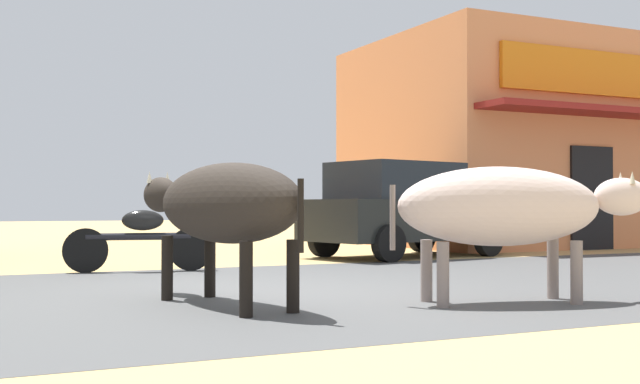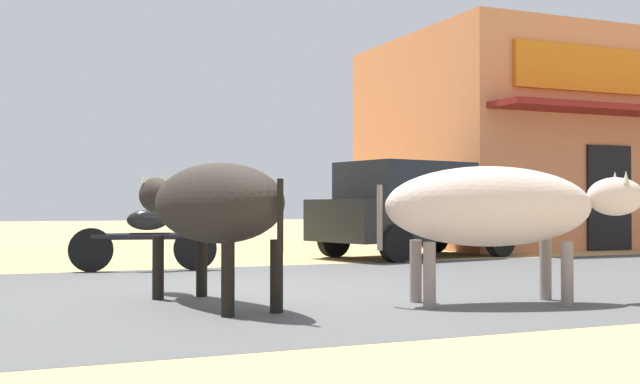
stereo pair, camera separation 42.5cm
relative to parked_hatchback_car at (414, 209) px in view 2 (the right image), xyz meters
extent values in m
plane|color=tan|center=(-4.58, -4.21, -0.84)|extent=(80.00, 80.00, 0.00)
cube|color=#4D4D4D|center=(-4.58, -4.21, -0.84)|extent=(72.00, 6.58, 0.00)
cube|color=#D98252|center=(5.28, 2.98, 1.46)|extent=(7.42, 5.41, 4.61)
cube|color=orange|center=(5.28, 0.22, 2.75)|extent=(5.94, 0.10, 0.90)
cube|color=black|center=(4.63, 0.25, 0.21)|extent=(1.10, 0.06, 2.10)
cube|color=black|center=(0.08, 0.02, -0.19)|extent=(3.96, 2.40, 0.70)
cube|color=#1E2328|center=(-0.19, -0.04, 0.48)|extent=(2.31, 1.92, 0.64)
cylinder|color=black|center=(1.08, 1.08, -0.54)|extent=(0.62, 0.30, 0.60)
cylinder|color=black|center=(1.43, -0.53, -0.54)|extent=(0.62, 0.30, 0.60)
cylinder|color=black|center=(-1.27, 0.57, -0.54)|extent=(0.62, 0.30, 0.60)
cylinder|color=black|center=(-0.91, -1.04, -0.54)|extent=(0.62, 0.30, 0.60)
cylinder|color=black|center=(-4.20, -1.25, -0.54)|extent=(0.60, 0.19, 0.60)
cylinder|color=black|center=(-5.57, -0.98, -0.54)|extent=(0.60, 0.19, 0.60)
cylinder|color=black|center=(-4.89, -1.12, -0.36)|extent=(1.39, 0.37, 0.10)
ellipsoid|color=black|center=(-4.84, -1.13, -0.14)|extent=(0.60, 0.34, 0.28)
cylinder|color=black|center=(-4.27, -1.24, -0.09)|extent=(0.06, 0.06, 0.60)
ellipsoid|color=#2B251F|center=(-5.04, -5.17, 0.08)|extent=(1.05, 2.29, 0.72)
ellipsoid|color=#2B251F|center=(-5.29, -3.84, 0.17)|extent=(0.38, 0.60, 0.36)
cone|color=beige|center=(-5.40, -3.81, 0.35)|extent=(0.06, 0.06, 0.12)
cone|color=beige|center=(-5.20, -3.77, 0.35)|extent=(0.06, 0.06, 0.12)
cylinder|color=black|center=(-5.40, -4.51, -0.53)|extent=(0.11, 0.11, 0.61)
cylinder|color=black|center=(-4.95, -4.42, -0.53)|extent=(0.11, 0.11, 0.61)
cylinder|color=black|center=(-5.13, -5.92, -0.53)|extent=(0.11, 0.11, 0.61)
cylinder|color=black|center=(-4.68, -5.84, -0.53)|extent=(0.11, 0.11, 0.61)
cylinder|color=black|center=(-4.83, -6.31, -0.02)|extent=(0.05, 0.05, 0.58)
ellipsoid|color=beige|center=(-2.69, -6.04, 0.05)|extent=(2.06, 1.14, 0.73)
ellipsoid|color=beige|center=(-1.50, -6.36, 0.14)|extent=(0.61, 0.42, 0.36)
cone|color=beige|center=(-1.42, -6.28, 0.32)|extent=(0.06, 0.06, 0.12)
cone|color=beige|center=(-1.48, -6.47, 0.32)|extent=(0.06, 0.06, 0.12)
cylinder|color=gray|center=(-2.01, -5.99, -0.55)|extent=(0.11, 0.11, 0.58)
cylinder|color=gray|center=(-2.13, -6.43, -0.55)|extent=(0.11, 0.11, 0.58)
cylinder|color=gray|center=(-3.24, -5.66, -0.55)|extent=(0.11, 0.11, 0.58)
cylinder|color=gray|center=(-3.36, -6.10, -0.55)|extent=(0.11, 0.11, 0.58)
cylinder|color=gray|center=(-3.68, -5.77, -0.05)|extent=(0.05, 0.05, 0.59)
cylinder|color=#262633|center=(2.74, 0.59, -0.46)|extent=(0.14, 0.14, 0.76)
cylinder|color=#262633|center=(2.74, 0.41, -0.46)|extent=(0.14, 0.14, 0.76)
cube|color=maroon|center=(2.74, 0.50, 0.19)|extent=(0.42, 0.30, 0.54)
sphere|color=tan|center=(2.74, 0.50, 0.56)|extent=(0.21, 0.21, 0.21)
cylinder|color=maroon|center=(2.74, 0.76, 0.21)|extent=(0.09, 0.09, 0.48)
cylinder|color=maroon|center=(2.74, 0.24, 0.21)|extent=(0.09, 0.09, 0.48)
camera|label=1|loc=(-7.39, -11.97, 0.06)|focal=44.99mm
camera|label=2|loc=(-7.01, -12.15, 0.06)|focal=44.99mm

